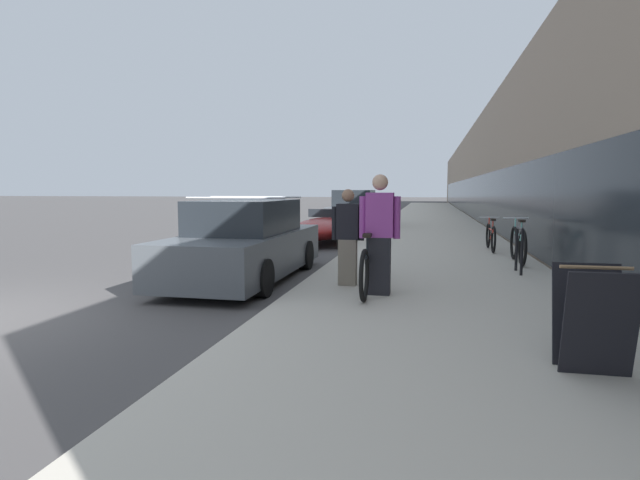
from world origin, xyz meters
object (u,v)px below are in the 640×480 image
Objects in this scene: parked_sedan_curbside at (246,244)px; parked_sedan_far at (354,211)px; sandwich_board_sign at (593,318)px; tandem_bicycle at (371,265)px; bike_rack_hoop at (519,245)px; person_rider at (380,235)px; person_bystander at (348,237)px; vintage_roadster_curbside at (323,229)px; cruiser_bike_middle at (491,236)px; cruiser_bike_nearest at (518,244)px.

parked_sedan_far reaches higher than parked_sedan_curbside.
tandem_bicycle is at bearing 126.03° from sandwich_board_sign.
sandwich_board_sign is at bearing -41.62° from parked_sedan_curbside.
bike_rack_hoop is at bearing 40.62° from tandem_bicycle.
tandem_bicycle reaches higher than sandwich_board_sign.
person_rider is 0.84m from person_bystander.
person_rider reaches higher than parked_sedan_curbside.
tandem_bicycle is 7.85m from vintage_roadster_curbside.
sandwich_board_sign reaches higher than bike_rack_hoop.
cruiser_bike_middle is 0.42× the size of vintage_roadster_curbside.
sandwich_board_sign is (2.06, -2.74, -0.43)m from person_rider.
tandem_bicycle is 2.89× the size of bike_rack_hoop.
sandwich_board_sign is at bearing -91.22° from cruiser_bike_middle.
parked_sedan_far reaches higher than bike_rack_hoop.
bike_rack_hoop is at bearing 46.15° from person_rider.
sandwich_board_sign is 6.21m from parked_sedan_curbside.
cruiser_bike_nearest reaches higher than cruiser_bike_middle.
person_rider is 1.00× the size of cruiser_bike_middle.
person_bystander is 0.36× the size of parked_sedan_far.
parked_sedan_far is (0.02, 6.37, 0.28)m from vintage_roadster_curbside.
parked_sedan_curbside reaches higher than vintage_roadster_curbside.
cruiser_bike_nearest reaches higher than vintage_roadster_curbside.
parked_sedan_far is at bearing 115.72° from cruiser_bike_nearest.
person_rider reaches higher than bike_rack_hoop.
tandem_bicycle is at bearing -127.51° from cruiser_bike_nearest.
person_bystander is at bearing -147.86° from bike_rack_hoop.
parked_sedan_curbside is (-2.43, 1.09, 0.15)m from tandem_bicycle.
parked_sedan_curbside is at bearing -168.00° from bike_rack_hoop.
parked_sedan_far is (-4.99, 10.37, 0.22)m from cruiser_bike_nearest.
parked_sedan_curbside is at bearing -90.58° from parked_sedan_far.
vintage_roadster_curbside is (-4.53, 10.54, -0.12)m from sandwich_board_sign.
parked_sedan_curbside reaches higher than bike_rack_hoop.
parked_sedan_far reaches higher than sandwich_board_sign.
parked_sedan_far reaches higher than tandem_bicycle.
cruiser_bike_middle is (-0.09, 3.51, -0.16)m from bike_rack_hoop.
person_rider reaches higher than cruiser_bike_middle.
cruiser_bike_middle is (2.81, 5.33, -0.42)m from person_bystander.
parked_sedan_curbside is at bearing 155.94° from tandem_bicycle.
person_bystander is 7.45m from vintage_roadster_curbside.
sandwich_board_sign is at bearing -93.04° from bike_rack_hoop.
parked_sedan_far reaches higher than cruiser_bike_middle.
vintage_roadster_curbside is (-2.33, 7.50, -0.06)m from tandem_bicycle.
parked_sedan_far is at bearing 99.42° from tandem_bicycle.
parked_sedan_far is (0.13, 12.79, 0.07)m from parked_sedan_curbside.
parked_sedan_curbside is at bearing -90.94° from vintage_roadster_curbside.
cruiser_bike_middle is 6.63m from parked_sedan_curbside.
cruiser_bike_middle is at bearing 69.30° from person_rider.
person_rider is 14.39m from parked_sedan_far.
cruiser_bike_nearest is at bearing 25.31° from parked_sedan_curbside.
sandwich_board_sign is at bearing -53.06° from person_rider.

